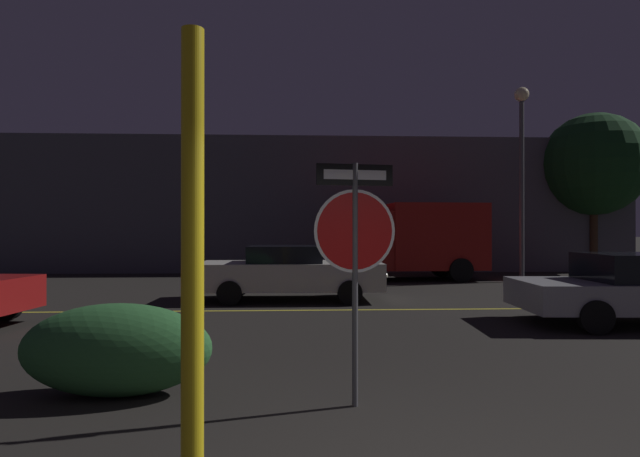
{
  "coord_description": "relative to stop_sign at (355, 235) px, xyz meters",
  "views": [
    {
      "loc": [
        -1.12,
        -3.02,
        1.81
      ],
      "look_at": [
        -0.78,
        4.54,
        1.83
      ],
      "focal_mm": 28.0,
      "sensor_mm": 36.0,
      "label": 1
    }
  ],
  "objects": [
    {
      "name": "tree_0",
      "position": [
        12.27,
        15.99,
        2.9
      ],
      "size": [
        4.42,
        4.42,
        6.89
      ],
      "color": "#422D1E",
      "rests_on": "ground_plane"
    },
    {
      "name": "road_center_stripe",
      "position": [
        0.53,
        6.15,
        -1.76
      ],
      "size": [
        42.81,
        0.12,
        0.01
      ],
      "primitive_type": "cube",
      "color": "gold",
      "rests_on": "ground_plane"
    },
    {
      "name": "street_lamp",
      "position": [
        7.33,
        12.16,
        2.94
      ],
      "size": [
        0.51,
        0.51,
        6.87
      ],
      "color": "#4C4C51",
      "rests_on": "ground_plane"
    },
    {
      "name": "building_backdrop",
      "position": [
        0.61,
        18.53,
        1.16
      ],
      "size": [
        27.18,
        4.95,
        5.85
      ],
      "primitive_type": "cube",
      "color": "#4C4C56",
      "rests_on": "ground_plane"
    },
    {
      "name": "yellow_pole_left",
      "position": [
        -1.26,
        -1.87,
        -0.21
      ],
      "size": [
        0.15,
        0.15,
        3.1
      ],
      "primitive_type": "cylinder",
      "color": "yellow",
      "rests_on": "ground_plane"
    },
    {
      "name": "passing_car_2",
      "position": [
        -0.79,
        7.83,
        -1.04
      ],
      "size": [
        4.78,
        2.05,
        1.41
      ],
      "rotation": [
        0.0,
        0.0,
        -1.58
      ],
      "color": "silver",
      "rests_on": "ground_plane"
    },
    {
      "name": "delivery_truck",
      "position": [
        3.28,
        12.9,
        -0.22
      ],
      "size": [
        5.58,
        2.47,
        2.77
      ],
      "rotation": [
        0.0,
        0.0,
        1.61
      ],
      "color": "maroon",
      "rests_on": "ground_plane"
    },
    {
      "name": "stop_sign",
      "position": [
        0.0,
        0.0,
        0.0
      ],
      "size": [
        0.85,
        0.14,
        2.5
      ],
      "rotation": [
        0.0,
        0.0,
        0.15
      ],
      "color": "#4C4C51",
      "rests_on": "ground_plane"
    },
    {
      "name": "hedge_bush_1",
      "position": [
        -2.56,
        0.44,
        -1.26
      ],
      "size": [
        2.06,
        0.91,
        1.01
      ],
      "primitive_type": "ellipsoid",
      "color": "#2D6633",
      "rests_on": "ground_plane"
    }
  ]
}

